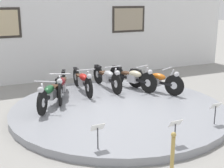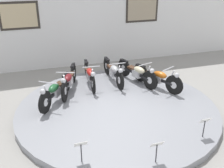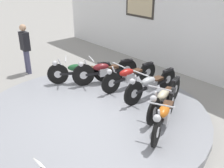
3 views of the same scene
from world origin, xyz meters
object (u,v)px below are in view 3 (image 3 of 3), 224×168
at_px(info_placard_front_right, 41,168).
at_px(motorcycle_orange, 164,113).
at_px(motorcycle_red, 129,75).
at_px(motorcycle_green, 79,71).
at_px(motorcycle_silver, 151,84).
at_px(visitor_standing, 25,46).
at_px(motorcycle_maroon, 104,70).
at_px(motorcycle_cream, 165,97).

bearing_deg(info_placard_front_right, motorcycle_orange, 86.23).
xyz_separation_m(motorcycle_red, info_placard_front_right, (1.82, -3.61, -0.01)).
bearing_deg(motorcycle_orange, motorcycle_green, 179.94).
relative_size(motorcycle_silver, visitor_standing, 1.18).
bearing_deg(motorcycle_silver, motorcycle_maroon, -168.36).
bearing_deg(motorcycle_cream, motorcycle_red, 168.31).
xyz_separation_m(motorcycle_maroon, visitor_standing, (-2.63, -1.24, 0.38)).
distance_m(motorcycle_red, motorcycle_cream, 1.57).
height_order(motorcycle_maroon, visitor_standing, visitor_standing).
bearing_deg(motorcycle_maroon, motorcycle_red, 23.50).
bearing_deg(motorcycle_green, info_placard_front_right, -42.17).
distance_m(motorcycle_maroon, motorcycle_cream, 2.27).
bearing_deg(motorcycle_red, visitor_standing, -155.18).
height_order(motorcycle_silver, motorcycle_orange, motorcycle_silver).
xyz_separation_m(motorcycle_cream, info_placard_front_right, (0.28, -3.29, -0.01)).
bearing_deg(info_placard_front_right, motorcycle_silver, 105.61).
distance_m(motorcycle_orange, visitor_standing, 5.42).
height_order(motorcycle_red, motorcycle_silver, motorcycle_silver).
xyz_separation_m(motorcycle_silver, motorcycle_orange, (1.19, -0.89, -0.01)).
bearing_deg(motorcycle_silver, motorcycle_red, -179.91).
relative_size(motorcycle_maroon, motorcycle_red, 0.97).
height_order(motorcycle_green, motorcycle_silver, motorcycle_silver).
relative_size(motorcycle_maroon, motorcycle_silver, 0.96).
height_order(motorcycle_cream, motorcycle_orange, motorcycle_cream).
bearing_deg(motorcycle_silver, motorcycle_cream, -23.74).
height_order(motorcycle_orange, visitor_standing, visitor_standing).
xyz_separation_m(motorcycle_red, motorcycle_cream, (1.54, -0.32, 0.01)).
bearing_deg(motorcycle_cream, info_placard_front_right, -85.10).
xyz_separation_m(motorcycle_maroon, motorcycle_orange, (2.73, -0.57, -0.02)).
bearing_deg(motorcycle_maroon, info_placard_front_right, -52.29).
xyz_separation_m(motorcycle_cream, visitor_standing, (-4.90, -1.24, 0.40)).
distance_m(motorcycle_maroon, motorcycle_silver, 1.57).
distance_m(motorcycle_cream, info_placard_front_right, 3.31).
height_order(motorcycle_maroon, info_placard_front_right, motorcycle_maroon).
bearing_deg(motorcycle_red, motorcycle_green, -143.48).
distance_m(motorcycle_green, motorcycle_orange, 3.19).
height_order(motorcycle_red, visitor_standing, visitor_standing).
height_order(motorcycle_silver, info_placard_front_right, motorcycle_silver).
relative_size(motorcycle_green, motorcycle_orange, 0.94).
relative_size(motorcycle_cream, info_placard_front_right, 3.71).
xyz_separation_m(motorcycle_silver, info_placard_front_right, (1.01, -3.61, -0.02)).
bearing_deg(motorcycle_silver, motorcycle_green, -156.21).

